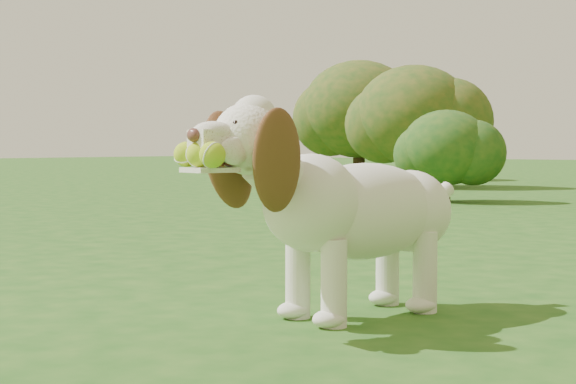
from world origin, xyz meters
The scene contains 5 objects.
ground centered at (0.00, 0.00, 0.00)m, with size 80.00×80.00×0.00m, color #1C4F16.
dog centered at (-0.45, 0.47, 0.46)m, with size 0.68×1.31×0.86m.
shrub_a centered at (-3.43, 7.20, 0.65)m, with size 1.07×1.07×1.11m.
shrub_e centered at (-5.60, 10.34, 1.17)m, with size 1.92×1.92×1.99m.
shrub_g centered at (-8.17, 12.71, 1.41)m, with size 2.32×2.32×2.40m.
Camera 1 is at (1.45, -2.40, 0.68)m, focal length 55.00 mm.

